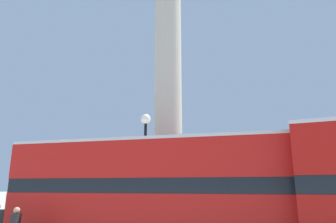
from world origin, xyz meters
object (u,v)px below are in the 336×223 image
object	(u,v)px
street_lamp	(145,159)
bus_a	(149,188)
monument_column	(168,116)
equestrian_statue	(68,195)

from	to	relation	value
street_lamp	bus_a	bearing A→B (deg)	-61.07
monument_column	equestrian_statue	size ratio (longest dim) A/B	3.62
bus_a	equestrian_statue	world-z (taller)	equestrian_statue
monument_column	bus_a	distance (m)	7.22
street_lamp	equestrian_statue	bearing A→B (deg)	143.54
monument_column	equestrian_statue	bearing A→B (deg)	159.42
bus_a	equestrian_statue	xyz separation A→B (m)	(-11.04, 9.34, -0.61)
equestrian_statue	street_lamp	bearing A→B (deg)	-43.39
bus_a	equestrian_statue	distance (m)	14.48
bus_a	equestrian_statue	bearing A→B (deg)	135.18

